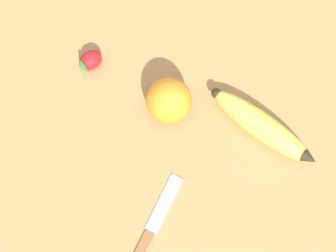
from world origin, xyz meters
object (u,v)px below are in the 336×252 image
Objects in this scene: strawberry at (89,61)px; banana at (263,127)px; paring_knife at (151,229)px; orange at (169,100)px.

banana is at bearing 121.07° from strawberry.
strawberry reaches higher than paring_knife.
strawberry is 0.26× the size of paring_knife.
banana is 0.26m from paring_knife.
strawberry is (-0.06, 0.15, -0.02)m from orange.
banana is 4.60× the size of strawberry.
orange is at bearing 113.66° from strawberry.
orange reaches higher than strawberry.
paring_knife is (-0.09, -0.30, -0.01)m from strawberry.
banana is 2.71× the size of orange.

